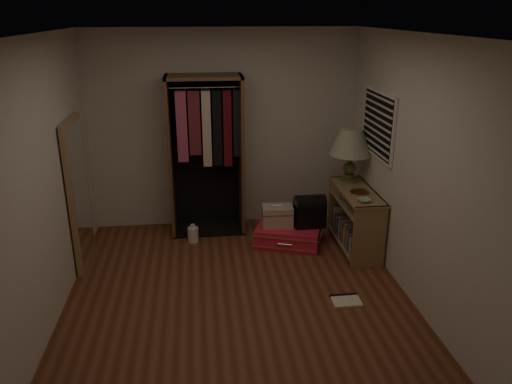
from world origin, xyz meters
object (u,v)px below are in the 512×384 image
at_px(black_bag, 310,210).
at_px(white_jug, 193,234).
at_px(train_case, 277,216).
at_px(floor_mirror, 79,194).
at_px(console_bookshelf, 354,216).
at_px(table_lamp, 351,143).
at_px(open_wardrobe, 207,142).
at_px(pink_suitcase, 288,235).

distance_m(black_bag, white_jug, 1.51).
relative_size(train_case, white_jug, 1.68).
height_order(floor_mirror, train_case, floor_mirror).
relative_size(console_bookshelf, table_lamp, 1.60).
height_order(open_wardrobe, white_jug, open_wardrobe).
height_order(console_bookshelf, pink_suitcase, console_bookshelf).
bearing_deg(console_bookshelf, white_jug, 170.15).
relative_size(black_bag, table_lamp, 0.58).
xyz_separation_m(train_case, white_jug, (-1.06, 0.17, -0.27)).
xyz_separation_m(train_case, black_bag, (0.40, -0.05, 0.08)).
height_order(console_bookshelf, table_lamp, table_lamp).
height_order(train_case, table_lamp, table_lamp).
bearing_deg(table_lamp, console_bookshelf, -90.55).
relative_size(console_bookshelf, train_case, 2.82).
bearing_deg(train_case, black_bag, -4.17).
bearing_deg(open_wardrobe, black_bag, -26.44).
distance_m(console_bookshelf, black_bag, 0.55).
xyz_separation_m(open_wardrobe, floor_mirror, (-1.47, -0.77, -0.35)).
height_order(black_bag, table_lamp, table_lamp).
relative_size(train_case, black_bag, 0.97).
height_order(pink_suitcase, black_bag, black_bag).
relative_size(open_wardrobe, white_jug, 8.65).
bearing_deg(floor_mirror, pink_suitcase, 4.25).
xyz_separation_m(table_lamp, white_jug, (-2.00, 0.02, -1.14)).
xyz_separation_m(console_bookshelf, train_case, (-0.94, 0.18, -0.02)).
bearing_deg(train_case, console_bookshelf, -7.18).
bearing_deg(white_jug, pink_suitcase, -9.64).
relative_size(console_bookshelf, open_wardrobe, 0.55).
bearing_deg(train_case, white_jug, 174.27).
distance_m(open_wardrobe, pink_suitcase, 1.57).
distance_m(floor_mirror, train_case, 2.36).
relative_size(pink_suitcase, white_jug, 3.97).
xyz_separation_m(open_wardrobe, table_lamp, (1.77, -0.41, 0.04)).
xyz_separation_m(floor_mirror, white_jug, (1.25, 0.38, -0.75)).
relative_size(floor_mirror, train_case, 4.28).
bearing_deg(table_lamp, black_bag, -159.06).
xyz_separation_m(black_bag, table_lamp, (0.54, 0.21, 0.79)).
bearing_deg(pink_suitcase, table_lamp, 31.95).
height_order(open_wardrobe, pink_suitcase, open_wardrobe).
bearing_deg(open_wardrobe, floor_mirror, -152.21).
bearing_deg(console_bookshelf, floor_mirror, -179.32).
distance_m(train_case, black_bag, 0.41).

